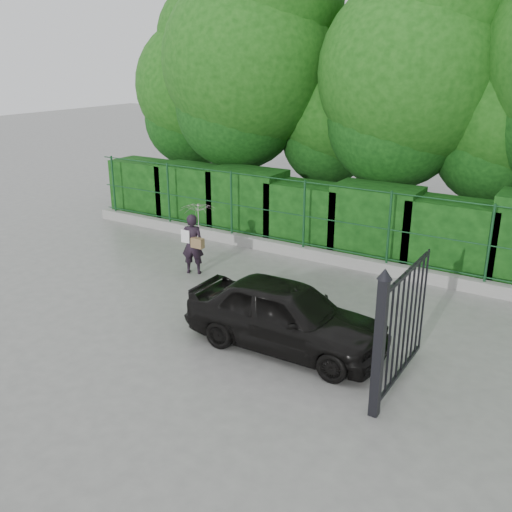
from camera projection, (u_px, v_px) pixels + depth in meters
The scene contains 8 objects.
ground at pixel (185, 315), 11.85m from camera, with size 80.00×80.00×0.00m, color gray.
kerb at pixel (290, 250), 15.39m from camera, with size 14.00×0.25×0.30m, color #9E9E99.
fence at pixel (298, 213), 14.93m from camera, with size 14.13×0.06×1.80m.
hedge at pixel (312, 213), 15.86m from camera, with size 14.20×1.20×2.17m.
trees at pixel (385, 74), 15.91m from camera, with size 17.10×6.15×8.08m.
gate at pixel (391, 332), 8.57m from camera, with size 0.22×2.33×2.36m.
woman at pixel (196, 228), 13.76m from camera, with size 0.90×0.87×1.79m.
car at pixel (286, 315), 10.37m from camera, with size 1.53×3.79×1.29m, color black.
Camera 1 is at (6.98, -8.32, 5.12)m, focal length 40.00 mm.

